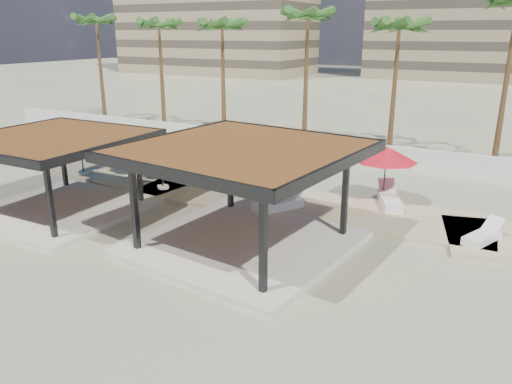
{
  "coord_description": "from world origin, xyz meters",
  "views": [
    {
      "loc": [
        10.35,
        -12.35,
        7.49
      ],
      "look_at": [
        1.3,
        4.16,
        1.4
      ],
      "focal_mm": 35.0,
      "sensor_mm": 36.0,
      "label": 1
    }
  ],
  "objects_px": {
    "lounger_a": "(162,163)",
    "lounger_b": "(279,204)",
    "lounger_c": "(389,200)",
    "pavilion_west": "(56,167)",
    "lounger_d": "(483,237)",
    "umbrella_c": "(386,154)",
    "pavilion_central": "(243,187)",
    "umbrella_a": "(79,128)"
  },
  "relations": [
    {
      "from": "lounger_a",
      "to": "lounger_b",
      "type": "height_order",
      "value": "lounger_b"
    },
    {
      "from": "lounger_b",
      "to": "lounger_c",
      "type": "distance_m",
      "value": 4.95
    },
    {
      "from": "pavilion_west",
      "to": "lounger_b",
      "type": "xyz_separation_m",
      "value": [
        8.38,
        4.37,
        -1.62
      ]
    },
    {
      "from": "lounger_b",
      "to": "lounger_d",
      "type": "bearing_deg",
      "value": -56.98
    },
    {
      "from": "pavilion_west",
      "to": "umbrella_c",
      "type": "height_order",
      "value": "pavilion_west"
    },
    {
      "from": "pavilion_central",
      "to": "lounger_a",
      "type": "relative_size",
      "value": 3.48
    },
    {
      "from": "lounger_c",
      "to": "lounger_a",
      "type": "bearing_deg",
      "value": 63.91
    },
    {
      "from": "pavilion_west",
      "to": "lounger_c",
      "type": "xyz_separation_m",
      "value": [
        12.41,
        7.26,
        -1.62
      ]
    },
    {
      "from": "pavilion_west",
      "to": "umbrella_a",
      "type": "height_order",
      "value": "pavilion_west"
    },
    {
      "from": "lounger_a",
      "to": "lounger_d",
      "type": "relative_size",
      "value": 1.16
    },
    {
      "from": "umbrella_c",
      "to": "lounger_d",
      "type": "distance_m",
      "value": 5.64
    },
    {
      "from": "umbrella_a",
      "to": "pavilion_central",
      "type": "bearing_deg",
      "value": -16.9
    },
    {
      "from": "lounger_a",
      "to": "lounger_b",
      "type": "distance_m",
      "value": 9.51
    },
    {
      "from": "lounger_b",
      "to": "umbrella_a",
      "type": "bearing_deg",
      "value": 119.79
    },
    {
      "from": "pavilion_west",
      "to": "lounger_d",
      "type": "xyz_separation_m",
      "value": [
        16.44,
        4.86,
        -1.66
      ]
    },
    {
      "from": "pavilion_west",
      "to": "lounger_b",
      "type": "bearing_deg",
      "value": 27.13
    },
    {
      "from": "lounger_a",
      "to": "lounger_b",
      "type": "xyz_separation_m",
      "value": [
        8.95,
        -3.21,
        0.01
      ]
    },
    {
      "from": "pavilion_central",
      "to": "lounger_d",
      "type": "bearing_deg",
      "value": 35.1
    },
    {
      "from": "pavilion_central",
      "to": "lounger_d",
      "type": "distance_m",
      "value": 8.92
    },
    {
      "from": "umbrella_a",
      "to": "pavilion_west",
      "type": "bearing_deg",
      "value": -52.8
    },
    {
      "from": "umbrella_a",
      "to": "lounger_b",
      "type": "distance_m",
      "value": 11.88
    },
    {
      "from": "pavilion_central",
      "to": "pavilion_west",
      "type": "bearing_deg",
      "value": -169.44
    },
    {
      "from": "lounger_c",
      "to": "lounger_d",
      "type": "bearing_deg",
      "value": -145.43
    },
    {
      "from": "lounger_a",
      "to": "lounger_c",
      "type": "relative_size",
      "value": 0.95
    },
    {
      "from": "umbrella_c",
      "to": "pavilion_west",
      "type": "bearing_deg",
      "value": -147.23
    },
    {
      "from": "lounger_d",
      "to": "pavilion_west",
      "type": "bearing_deg",
      "value": 128.93
    },
    {
      "from": "pavilion_west",
      "to": "lounger_b",
      "type": "relative_size",
      "value": 2.74
    },
    {
      "from": "umbrella_a",
      "to": "lounger_c",
      "type": "xyz_separation_m",
      "value": [
        15.69,
        2.93,
        -2.25
      ]
    },
    {
      "from": "umbrella_a",
      "to": "umbrella_c",
      "type": "distance_m",
      "value": 15.65
    },
    {
      "from": "pavilion_west",
      "to": "umbrella_a",
      "type": "xyz_separation_m",
      "value": [
        -3.28,
        4.32,
        0.63
      ]
    },
    {
      "from": "lounger_d",
      "to": "lounger_a",
      "type": "bearing_deg",
      "value": 103.37
    },
    {
      "from": "pavilion_central",
      "to": "umbrella_c",
      "type": "xyz_separation_m",
      "value": [
        3.2,
        7.07,
        0.07
      ]
    },
    {
      "from": "pavilion_west",
      "to": "pavilion_central",
      "type": "bearing_deg",
      "value": 3.86
    },
    {
      "from": "umbrella_a",
      "to": "umbrella_c",
      "type": "bearing_deg",
      "value": 12.55
    },
    {
      "from": "umbrella_c",
      "to": "lounger_b",
      "type": "height_order",
      "value": "umbrella_c"
    },
    {
      "from": "pavilion_central",
      "to": "lounger_d",
      "type": "xyz_separation_m",
      "value": [
        7.64,
        4.2,
        -1.89
      ]
    },
    {
      "from": "umbrella_a",
      "to": "lounger_b",
      "type": "relative_size",
      "value": 1.72
    },
    {
      "from": "pavilion_west",
      "to": "lounger_c",
      "type": "distance_m",
      "value": 14.46
    },
    {
      "from": "umbrella_c",
      "to": "lounger_c",
      "type": "bearing_deg",
      "value": -48.61
    },
    {
      "from": "lounger_a",
      "to": "lounger_d",
      "type": "distance_m",
      "value": 17.22
    },
    {
      "from": "pavilion_central",
      "to": "lounger_c",
      "type": "distance_m",
      "value": 7.75
    },
    {
      "from": "umbrella_c",
      "to": "lounger_b",
      "type": "distance_m",
      "value": 5.29
    }
  ]
}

